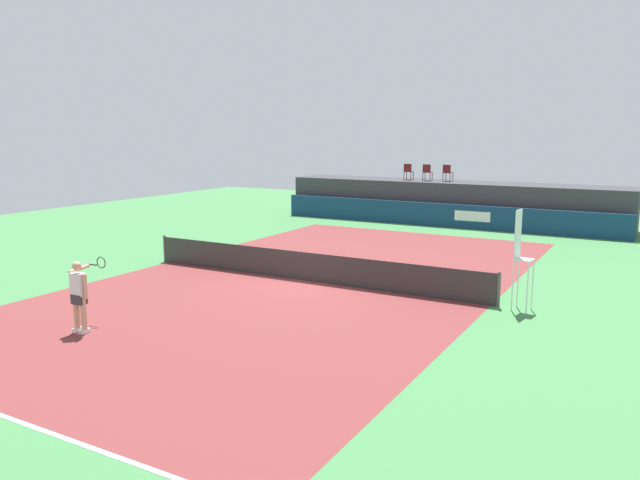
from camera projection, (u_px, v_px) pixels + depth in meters
The scene contains 13 objects.
ground_plane at pixel (348, 264), 22.71m from camera, with size 48.00×48.00×0.00m, color #3D7A42.
court_inner at pixel (307, 281), 20.14m from camera, with size 12.00×22.00×0.00m, color maroon.
sponsor_wall at pixel (440, 215), 31.61m from camera, with size 18.00×0.22×1.20m.
spectator_platform at pixel (451, 202), 33.07m from camera, with size 18.00×2.80×2.20m, color #38383D.
spectator_chair_far_left at pixel (408, 171), 33.94m from camera, with size 0.46×0.46×0.89m.
spectator_chair_left at pixel (427, 172), 33.33m from camera, with size 0.46×0.46×0.89m.
spectator_chair_center at pixel (448, 172), 32.97m from camera, with size 0.48×0.48×0.89m.
umpire_chair at pixel (520, 253), 16.62m from camera, with size 0.50×0.50×2.76m.
tennis_net at pixel (307, 267), 20.06m from camera, with size 12.40×0.02×0.95m, color #2D2D2D.
net_post_near at pixel (165, 249), 23.06m from camera, with size 0.10×0.10×1.00m, color #4C4C51.
net_post_far at pixel (499, 290), 17.05m from camera, with size 0.10×0.10×1.00m, color #4C4C51.
tennis_player at pixel (80, 294), 14.82m from camera, with size 0.72×1.12×1.77m.
tennis_ball at pixel (352, 252), 24.79m from camera, with size 0.07×0.07×0.07m, color #D8EA33.
Camera 1 is at (10.01, -16.86, 4.81)m, focal length 34.51 mm.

